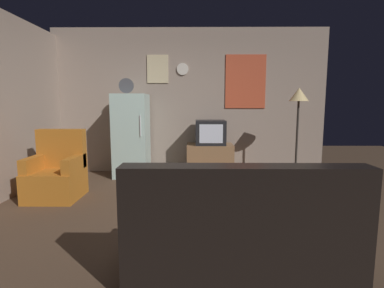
# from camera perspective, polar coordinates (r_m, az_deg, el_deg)

# --- Properties ---
(ground_plane) EXTENTS (12.00, 12.00, 0.00)m
(ground_plane) POSITION_cam_1_polar(r_m,az_deg,el_deg) (3.62, -1.27, -13.82)
(ground_plane) COLOR #4C3828
(wall_with_art) EXTENTS (5.20, 0.12, 2.74)m
(wall_with_art) POSITION_cam_1_polar(r_m,az_deg,el_deg) (5.82, -0.46, 8.19)
(wall_with_art) COLOR gray
(wall_with_art) RESTS_ON ground_plane
(fridge) EXTENTS (0.60, 0.62, 1.77)m
(fridge) POSITION_cam_1_polar(r_m,az_deg,el_deg) (5.54, -11.51, 1.63)
(fridge) COLOR silver
(fridge) RESTS_ON ground_plane
(tv_stand) EXTENTS (0.84, 0.53, 0.59)m
(tv_stand) POSITION_cam_1_polar(r_m,az_deg,el_deg) (5.52, 3.43, -3.08)
(tv_stand) COLOR #8E6642
(tv_stand) RESTS_ON ground_plane
(crt_tv) EXTENTS (0.54, 0.51, 0.44)m
(crt_tv) POSITION_cam_1_polar(r_m,az_deg,el_deg) (5.45, 3.53, 2.23)
(crt_tv) COLOR black
(crt_tv) RESTS_ON tv_stand
(standing_lamp) EXTENTS (0.32, 0.32, 1.59)m
(standing_lamp) POSITION_cam_1_polar(r_m,az_deg,el_deg) (5.28, 19.73, 7.61)
(standing_lamp) COLOR #332D28
(standing_lamp) RESTS_ON ground_plane
(coffee_table) EXTENTS (0.72, 0.72, 0.43)m
(coffee_table) POSITION_cam_1_polar(r_m,az_deg,el_deg) (3.76, -3.60, -9.51)
(coffee_table) COLOR #8E6642
(coffee_table) RESTS_ON ground_plane
(wine_glass) EXTENTS (0.05, 0.05, 0.15)m
(wine_glass) POSITION_cam_1_polar(r_m,az_deg,el_deg) (3.74, -3.48, -4.97)
(wine_glass) COLOR silver
(wine_glass) RESTS_ON coffee_table
(mug_ceramic_white) EXTENTS (0.08, 0.08, 0.09)m
(mug_ceramic_white) POSITION_cam_1_polar(r_m,az_deg,el_deg) (3.70, -1.54, -5.59)
(mug_ceramic_white) COLOR silver
(mug_ceramic_white) RESTS_ON coffee_table
(mug_ceramic_tan) EXTENTS (0.08, 0.08, 0.09)m
(mug_ceramic_tan) POSITION_cam_1_polar(r_m,az_deg,el_deg) (3.62, -2.81, -5.88)
(mug_ceramic_tan) COLOR tan
(mug_ceramic_tan) RESTS_ON coffee_table
(remote_control) EXTENTS (0.16, 0.10, 0.02)m
(remote_control) POSITION_cam_1_polar(r_m,az_deg,el_deg) (3.71, -0.55, -6.07)
(remote_control) COLOR black
(remote_control) RESTS_ON coffee_table
(armchair) EXTENTS (0.68, 0.68, 0.96)m
(armchair) POSITION_cam_1_polar(r_m,az_deg,el_deg) (4.65, -24.46, -5.27)
(armchair) COLOR #B2661E
(armchair) RESTS_ON ground_plane
(couch) EXTENTS (1.70, 0.80, 0.92)m
(couch) POSITION_cam_1_polar(r_m,az_deg,el_deg) (2.43, 9.02, -17.13)
(couch) COLOR black
(couch) RESTS_ON ground_plane
(book_stack) EXTENTS (0.19, 0.16, 0.07)m
(book_stack) POSITION_cam_1_polar(r_m,az_deg,el_deg) (5.54, 9.50, -5.86)
(book_stack) COLOR #A1723B
(book_stack) RESTS_ON ground_plane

